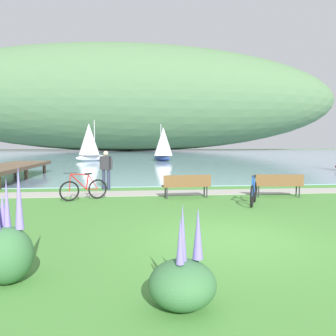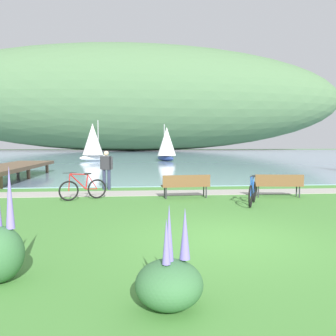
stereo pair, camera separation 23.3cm
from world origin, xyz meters
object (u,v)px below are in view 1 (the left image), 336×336
(sailboat_nearest_to_shore, at_px, (89,142))
(sailboat_toward_hillside, at_px, (163,144))
(bicycle_beside_path, at_px, (84,189))
(park_bench_further_along, at_px, (187,184))
(person_at_shoreline, at_px, (106,168))
(bicycle_leaning_near_bench, at_px, (254,193))
(park_bench_near_camera, at_px, (278,183))

(sailboat_nearest_to_shore, distance_m, sailboat_toward_hillside, 8.08)
(bicycle_beside_path, distance_m, sailboat_toward_hillside, 25.79)
(park_bench_further_along, bearing_deg, sailboat_toward_hillside, 86.92)
(park_bench_further_along, distance_m, sailboat_toward_hillside, 25.26)
(bicycle_beside_path, distance_m, person_at_shoreline, 2.78)
(park_bench_further_along, distance_m, person_at_shoreline, 4.12)
(park_bench_further_along, bearing_deg, bicycle_leaning_near_bench, -38.33)
(bicycle_leaning_near_bench, bearing_deg, park_bench_further_along, 141.67)
(person_at_shoreline, distance_m, sailboat_nearest_to_shore, 23.66)
(park_bench_near_camera, relative_size, sailboat_toward_hillside, 0.46)
(bicycle_leaning_near_bench, xyz_separation_m, person_at_shoreline, (-5.17, 4.19, 0.58))
(sailboat_toward_hillside, bearing_deg, park_bench_further_along, -93.08)
(sailboat_nearest_to_shore, bearing_deg, bicycle_leaning_near_bench, -72.48)
(park_bench_near_camera, relative_size, person_at_shoreline, 1.08)
(bicycle_leaning_near_bench, height_order, person_at_shoreline, person_at_shoreline)
(person_at_shoreline, bearing_deg, sailboat_toward_hillside, 78.70)
(bicycle_leaning_near_bench, height_order, bicycle_beside_path, same)
(bicycle_beside_path, bearing_deg, bicycle_leaning_near_bench, -14.92)
(park_bench_near_camera, bearing_deg, sailboat_toward_hillside, 94.89)
(bicycle_beside_path, height_order, sailboat_toward_hillside, sailboat_toward_hillside)
(park_bench_near_camera, relative_size, bicycle_beside_path, 1.15)
(person_at_shoreline, bearing_deg, sailboat_nearest_to_shore, 98.58)
(person_at_shoreline, bearing_deg, bicycle_beside_path, -102.90)
(person_at_shoreline, height_order, sailboat_nearest_to_shore, sailboat_nearest_to_shore)
(sailboat_nearest_to_shore, bearing_deg, person_at_shoreline, -81.42)
(park_bench_further_along, height_order, sailboat_toward_hillside, sailboat_toward_hillside)
(park_bench_further_along, bearing_deg, person_at_shoreline, 140.56)
(bicycle_leaning_near_bench, height_order, sailboat_toward_hillside, sailboat_toward_hillside)
(bicycle_beside_path, height_order, person_at_shoreline, person_at_shoreline)
(bicycle_leaning_near_bench, bearing_deg, sailboat_nearest_to_shore, 107.52)
(bicycle_leaning_near_bench, distance_m, bicycle_beside_path, 5.98)
(bicycle_beside_path, bearing_deg, person_at_shoreline, 77.10)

